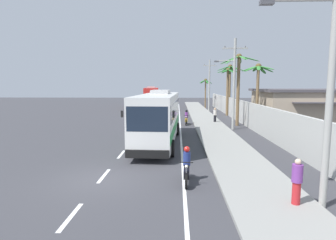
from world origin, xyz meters
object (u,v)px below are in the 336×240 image
(palm_nearest, at_px, (258,80))
(palm_third, at_px, (228,83))
(motorcycle_beside_bus, at_px, (186,119))
(roadside_building, at_px, (316,108))
(coach_bus_far_lane, at_px, (151,96))
(palm_second, at_px, (238,77))
(pedestrian_near_kerb, at_px, (215,115))
(utility_pole_mid, at_px, (233,81))
(motorcycle_trailing, at_px, (187,168))
(palm_fourth, at_px, (206,86))
(pedestrian_midwalk, at_px, (297,181))
(utility_pole_nearest, at_px, (330,62))
(utility_pole_far, at_px, (209,85))
(palm_farthest, at_px, (230,78))
(coach_bus_foreground, at_px, (159,116))

(palm_nearest, bearing_deg, palm_third, 93.04)
(motorcycle_beside_bus, distance_m, roadside_building, 13.21)
(coach_bus_far_lane, xyz_separation_m, palm_second, (11.18, -23.59, 3.01))
(pedestrian_near_kerb, xyz_separation_m, utility_pole_mid, (1.05, -4.49, 3.62))
(motorcycle_trailing, bearing_deg, roadside_building, 51.18)
(motorcycle_trailing, relative_size, palm_fourth, 0.37)
(pedestrian_midwalk, relative_size, utility_pole_nearest, 0.17)
(motorcycle_trailing, distance_m, palm_third, 28.00)
(coach_bus_far_lane, bearing_deg, utility_pole_far, -42.55)
(motorcycle_trailing, xyz_separation_m, palm_third, (6.44, 26.99, 3.82))
(utility_pole_far, distance_m, palm_third, 5.28)
(palm_third, bearing_deg, utility_pole_nearest, -93.67)
(palm_nearest, xyz_separation_m, palm_second, (-1.27, 2.61, 0.39))
(motorcycle_beside_bus, bearing_deg, pedestrian_near_kerb, 22.47)
(coach_bus_far_lane, height_order, utility_pole_nearest, utility_pole_nearest)
(palm_fourth, height_order, palm_farthest, palm_farthest)
(roadside_building, bearing_deg, utility_pole_mid, -165.89)
(pedestrian_near_kerb, distance_m, palm_second, 4.97)
(palm_fourth, bearing_deg, palm_nearest, -84.42)
(palm_third, xyz_separation_m, palm_fourth, (-1.76, 12.43, -0.50))
(pedestrian_near_kerb, bearing_deg, palm_fourth, -113.69)
(utility_pole_far, bearing_deg, palm_second, -84.80)
(motorcycle_beside_bus, bearing_deg, coach_bus_foreground, -103.55)
(pedestrian_midwalk, bearing_deg, roadside_building, -117.13)
(utility_pole_nearest, bearing_deg, palm_fourth, 89.83)
(coach_bus_foreground, height_order, palm_fourth, palm_fourth)
(pedestrian_near_kerb, distance_m, palm_fourth, 20.41)
(palm_nearest, relative_size, palm_farthest, 0.87)
(utility_pole_nearest, xyz_separation_m, roadside_building, (9.11, 19.35, -3.06))
(utility_pole_mid, distance_m, roadside_building, 9.49)
(motorcycle_beside_bus, bearing_deg, roadside_building, -4.09)
(utility_pole_far, height_order, palm_third, utility_pole_far)
(utility_pole_nearest, relative_size, palm_nearest, 1.51)
(coach_bus_foreground, xyz_separation_m, motorcycle_beside_bus, (2.31, 9.60, -1.35))
(coach_bus_foreground, xyz_separation_m, utility_pole_far, (6.26, 23.57, 2.22))
(roadside_building, bearing_deg, palm_second, 177.34)
(pedestrian_midwalk, bearing_deg, palm_fourth, -91.30)
(palm_third, relative_size, palm_fourth, 1.22)
(roadside_building, bearing_deg, palm_third, 125.83)
(coach_bus_far_lane, distance_m, palm_second, 26.28)
(motorcycle_beside_bus, height_order, utility_pole_mid, utility_pole_mid)
(motorcycle_beside_bus, bearing_deg, motorcycle_trailing, -91.76)
(palm_third, bearing_deg, utility_pole_mid, -97.53)
(utility_pole_far, bearing_deg, pedestrian_midwalk, -91.34)
(utility_pole_nearest, height_order, utility_pole_far, utility_pole_nearest)
(motorcycle_trailing, xyz_separation_m, roadside_building, (13.66, 16.98, 1.28))
(motorcycle_trailing, bearing_deg, palm_nearest, 64.30)
(utility_pole_nearest, xyz_separation_m, palm_third, (1.88, 29.35, -0.52))
(pedestrian_midwalk, bearing_deg, palm_third, -95.28)
(palm_second, bearing_deg, palm_third, 86.34)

